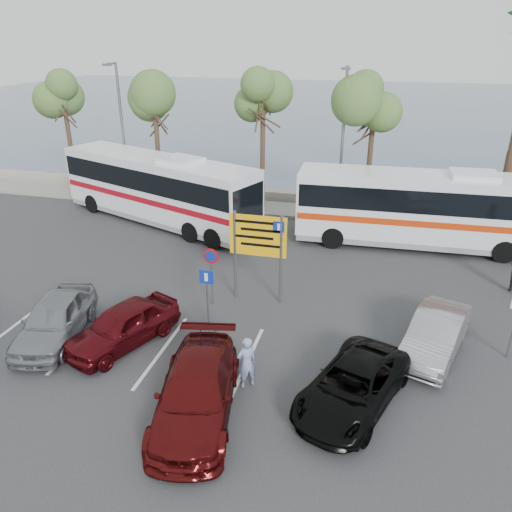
% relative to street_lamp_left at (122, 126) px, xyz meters
% --- Properties ---
extents(ground, '(120.00, 120.00, 0.00)m').
position_rel_street_lamp_left_xyz_m(ground, '(10.00, -13.52, -4.60)').
color(ground, '#313133').
rests_on(ground, ground).
extents(kerb_strip, '(44.00, 2.40, 0.15)m').
position_rel_street_lamp_left_xyz_m(kerb_strip, '(10.00, 0.48, -4.52)').
color(kerb_strip, gray).
rests_on(kerb_strip, ground).
extents(seawall, '(48.00, 0.80, 0.60)m').
position_rel_street_lamp_left_xyz_m(seawall, '(10.00, 2.48, -4.30)').
color(seawall, gray).
rests_on(seawall, ground).
extents(sea, '(140.00, 140.00, 0.00)m').
position_rel_street_lamp_left_xyz_m(sea, '(10.00, 46.48, -4.59)').
color(sea, '#44566E').
rests_on(sea, ground).
extents(tree_far_left, '(3.20, 3.20, 7.60)m').
position_rel_street_lamp_left_xyz_m(tree_far_left, '(-4.00, 0.48, 1.73)').
color(tree_far_left, '#382619').
rests_on(tree_far_left, kerb_strip).
extents(tree_left, '(3.20, 3.20, 7.20)m').
position_rel_street_lamp_left_xyz_m(tree_left, '(2.00, 0.48, 1.41)').
color(tree_left, '#382619').
rests_on(tree_left, kerb_strip).
extents(tree_mid, '(3.20, 3.20, 8.00)m').
position_rel_street_lamp_left_xyz_m(tree_mid, '(8.50, 0.48, 2.06)').
color(tree_mid, '#382619').
rests_on(tree_mid, kerb_strip).
extents(tree_right, '(3.20, 3.20, 7.40)m').
position_rel_street_lamp_left_xyz_m(tree_right, '(14.50, 0.48, 1.57)').
color(tree_right, '#382619').
rests_on(tree_right, kerb_strip).
extents(street_lamp_left, '(0.45, 1.15, 8.01)m').
position_rel_street_lamp_left_xyz_m(street_lamp_left, '(0.00, 0.00, 0.00)').
color(street_lamp_left, slate).
rests_on(street_lamp_left, kerb_strip).
extents(street_lamp_right, '(0.45, 1.15, 8.01)m').
position_rel_street_lamp_left_xyz_m(street_lamp_right, '(13.00, 0.00, 0.00)').
color(street_lamp_right, slate).
rests_on(street_lamp_right, kerb_strip).
extents(direction_sign, '(2.20, 0.12, 3.60)m').
position_rel_street_lamp_left_xyz_m(direction_sign, '(11.00, -10.32, -2.17)').
color(direction_sign, slate).
rests_on(direction_sign, ground).
extents(sign_no_stop, '(0.60, 0.08, 2.35)m').
position_rel_street_lamp_left_xyz_m(sign_no_stop, '(9.40, -11.13, -3.02)').
color(sign_no_stop, slate).
rests_on(sign_no_stop, ground).
extents(sign_parking, '(0.50, 0.07, 2.25)m').
position_rel_street_lamp_left_xyz_m(sign_parking, '(9.80, -12.73, -3.13)').
color(sign_parking, slate).
rests_on(sign_parking, ground).
extents(lane_markings, '(12.02, 4.20, 0.01)m').
position_rel_street_lamp_left_xyz_m(lane_markings, '(8.86, -14.52, -4.60)').
color(lane_markings, silver).
rests_on(lane_markings, ground).
extents(coach_bus_left, '(12.43, 6.92, 3.84)m').
position_rel_street_lamp_left_xyz_m(coach_bus_left, '(3.50, -3.02, -2.82)').
color(coach_bus_left, white).
rests_on(coach_bus_left, ground).
extents(coach_bus_right, '(12.39, 3.10, 3.83)m').
position_rel_street_lamp_left_xyz_m(coach_bus_right, '(17.50, -3.02, -2.82)').
color(coach_bus_right, white).
rests_on(coach_bus_right, ground).
extents(car_silver_a, '(2.65, 4.64, 1.49)m').
position_rel_street_lamp_left_xyz_m(car_silver_a, '(5.00, -14.70, -3.86)').
color(car_silver_a, gray).
rests_on(car_silver_a, ground).
extents(car_maroon, '(2.97, 5.30, 1.45)m').
position_rel_street_lamp_left_xyz_m(car_maroon, '(11.00, -17.02, -3.87)').
color(car_maroon, '#4D0C0D').
rests_on(car_maroon, ground).
extents(car_red, '(3.12, 4.46, 1.41)m').
position_rel_street_lamp_left_xyz_m(car_red, '(7.40, -14.43, -3.89)').
color(car_red, '#4D0B0F').
rests_on(car_red, ground).
extents(suv_black, '(3.46, 4.94, 1.25)m').
position_rel_street_lamp_left_xyz_m(suv_black, '(15.09, -15.54, -3.97)').
color(suv_black, black).
rests_on(suv_black, ground).
extents(car_silver_b, '(2.66, 4.45, 1.39)m').
position_rel_street_lamp_left_xyz_m(car_silver_b, '(17.49, -12.33, -3.91)').
color(car_silver_b, gray).
rests_on(car_silver_b, ground).
extents(pedestrian_near, '(0.72, 0.70, 1.67)m').
position_rel_street_lamp_left_xyz_m(pedestrian_near, '(12.00, -15.52, -3.77)').
color(pedestrian_near, '#7D8DB6').
rests_on(pedestrian_near, ground).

